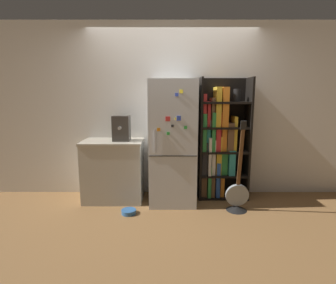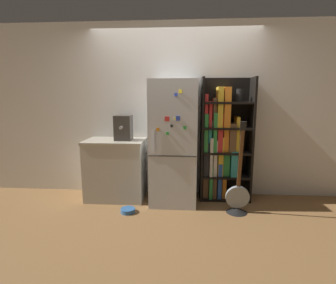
{
  "view_description": "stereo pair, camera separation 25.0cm",
  "coord_description": "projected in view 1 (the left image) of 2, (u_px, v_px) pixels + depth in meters",
  "views": [
    {
      "loc": [
        -0.06,
        -3.55,
        1.52
      ],
      "look_at": [
        -0.08,
        0.15,
        0.87
      ],
      "focal_mm": 28.0,
      "sensor_mm": 36.0,
      "label": 1
    },
    {
      "loc": [
        0.19,
        -3.54,
        1.52
      ],
      "look_at": [
        -0.08,
        0.15,
        0.87
      ],
      "focal_mm": 28.0,
      "sensor_mm": 36.0,
      "label": 2
    }
  ],
  "objects": [
    {
      "name": "ground_plane",
      "position": [
        174.0,
        203.0,
        3.76
      ],
      "size": [
        16.0,
        16.0,
        0.0
      ],
      "primitive_type": "plane",
      "color": "olive"
    },
    {
      "name": "wall_back",
      "position": [
        173.0,
        111.0,
        4.0
      ],
      "size": [
        8.0,
        0.05,
        2.6
      ],
      "color": "white",
      "rests_on": "ground_plane"
    },
    {
      "name": "refrigerator",
      "position": [
        174.0,
        142.0,
        3.72
      ],
      "size": [
        0.65,
        0.69,
        1.74
      ],
      "color": "silver",
      "rests_on": "ground_plane"
    },
    {
      "name": "bookshelf",
      "position": [
        219.0,
        143.0,
        3.9
      ],
      "size": [
        0.73,
        0.37,
        1.78
      ],
      "color": "black",
      "rests_on": "ground_plane"
    },
    {
      "name": "kitchen_counter",
      "position": [
        115.0,
        170.0,
        3.86
      ],
      "size": [
        0.86,
        0.57,
        0.89
      ],
      "color": "#BCB7A8",
      "rests_on": "ground_plane"
    },
    {
      "name": "espresso_machine",
      "position": [
        123.0,
        128.0,
        3.75
      ],
      "size": [
        0.24,
        0.29,
        0.36
      ],
      "color": "#38332D",
      "rests_on": "kitchen_counter"
    },
    {
      "name": "guitar",
      "position": [
        238.0,
        198.0,
        3.49
      ],
      "size": [
        0.31,
        0.29,
        1.22
      ],
      "color": "black",
      "rests_on": "ground_plane"
    },
    {
      "name": "pet_bowl",
      "position": [
        130.0,
        211.0,
        3.43
      ],
      "size": [
        0.19,
        0.19,
        0.06
      ],
      "color": "#3366A5",
      "rests_on": "ground_plane"
    }
  ]
}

